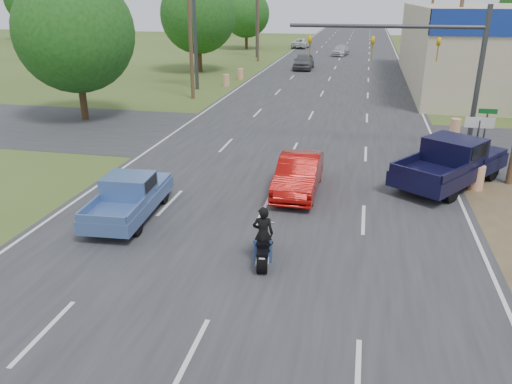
% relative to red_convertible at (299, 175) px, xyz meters
% --- Properties ---
extents(ground, '(200.00, 200.00, 0.00)m').
position_rel_red_convertible_xyz_m(ground, '(-1.00, -10.18, -0.74)').
color(ground, '#445321').
rests_on(ground, ground).
extents(main_road, '(15.00, 180.00, 0.02)m').
position_rel_red_convertible_xyz_m(main_road, '(-1.00, 29.82, -0.73)').
color(main_road, '#2D2D30').
rests_on(main_road, ground).
extents(cross_road, '(120.00, 10.00, 0.02)m').
position_rel_red_convertible_xyz_m(cross_road, '(-1.00, 7.82, -0.73)').
color(cross_road, '#2D2D30').
rests_on(cross_road, ground).
extents(utility_pole_2, '(2.00, 0.28, 10.00)m').
position_rel_red_convertible_xyz_m(utility_pole_2, '(8.50, 20.82, 4.58)').
color(utility_pole_2, '#4C3823').
rests_on(utility_pole_2, ground).
extents(utility_pole_3, '(2.00, 0.28, 10.00)m').
position_rel_red_convertible_xyz_m(utility_pole_3, '(8.50, 38.82, 4.58)').
color(utility_pole_3, '#4C3823').
rests_on(utility_pole_3, ground).
extents(utility_pole_5, '(2.00, 0.28, 10.00)m').
position_rel_red_convertible_xyz_m(utility_pole_5, '(-10.50, 17.82, 4.58)').
color(utility_pole_5, '#4C3823').
rests_on(utility_pole_5, ground).
extents(utility_pole_6, '(2.00, 0.28, 10.00)m').
position_rel_red_convertible_xyz_m(utility_pole_6, '(-10.50, 41.82, 4.58)').
color(utility_pole_6, '#4C3823').
rests_on(utility_pole_6, ground).
extents(tree_0, '(7.14, 7.14, 8.84)m').
position_rel_red_convertible_xyz_m(tree_0, '(-15.00, 9.82, 4.52)').
color(tree_0, '#422D19').
rests_on(tree_0, ground).
extents(tree_1, '(7.56, 7.56, 9.36)m').
position_rel_red_convertible_xyz_m(tree_1, '(-14.50, 31.82, 4.83)').
color(tree_1, '#422D19').
rests_on(tree_1, ground).
extents(tree_2, '(6.72, 6.72, 8.32)m').
position_rel_red_convertible_xyz_m(tree_2, '(-15.20, 55.82, 4.21)').
color(tree_2, '#422D19').
rests_on(tree_2, ground).
extents(tree_6, '(8.82, 8.82, 10.92)m').
position_rel_red_convertible_xyz_m(tree_6, '(-31.00, 84.82, 5.76)').
color(tree_6, '#422D19').
rests_on(tree_6, ground).
extents(barrel_0, '(0.56, 0.56, 1.00)m').
position_rel_red_convertible_xyz_m(barrel_0, '(7.00, 1.82, -0.24)').
color(barrel_0, orange).
rests_on(barrel_0, ground).
extents(barrel_1, '(0.56, 0.56, 1.00)m').
position_rel_red_convertible_xyz_m(barrel_1, '(7.40, 10.32, -0.24)').
color(barrel_1, orange).
rests_on(barrel_1, ground).
extents(barrel_2, '(0.56, 0.56, 1.00)m').
position_rel_red_convertible_xyz_m(barrel_2, '(-9.50, 23.82, -0.24)').
color(barrel_2, orange).
rests_on(barrel_2, ground).
extents(barrel_3, '(0.56, 0.56, 1.00)m').
position_rel_red_convertible_xyz_m(barrel_3, '(-9.20, 27.82, -0.24)').
color(barrel_3, orange).
rests_on(barrel_3, ground).
extents(lane_sign, '(1.20, 0.08, 2.52)m').
position_rel_red_convertible_xyz_m(lane_sign, '(7.20, 3.82, 1.16)').
color(lane_sign, '#3F3F44').
rests_on(lane_sign, ground).
extents(street_name_sign, '(0.80, 0.08, 2.61)m').
position_rel_red_convertible_xyz_m(street_name_sign, '(7.80, 5.32, 0.87)').
color(street_name_sign, '#3F3F44').
rests_on(street_name_sign, ground).
extents(signal_mast, '(9.12, 0.40, 7.00)m').
position_rel_red_convertible_xyz_m(signal_mast, '(4.83, 6.82, 4.06)').
color(signal_mast, '#3F3F44').
rests_on(signal_mast, ground).
extents(red_convertible, '(1.60, 4.51, 1.48)m').
position_rel_red_convertible_xyz_m(red_convertible, '(0.00, 0.00, 0.00)').
color(red_convertible, '#960A06').
rests_on(red_convertible, ground).
extents(motorcycle, '(0.70, 1.99, 1.01)m').
position_rel_red_convertible_xyz_m(motorcycle, '(-0.25, -5.90, -0.29)').
color(motorcycle, black).
rests_on(motorcycle, ground).
extents(rider, '(0.67, 0.49, 1.68)m').
position_rel_red_convertible_xyz_m(rider, '(-0.25, -5.86, 0.10)').
color(rider, black).
rests_on(rider, ground).
extents(blue_pickup, '(2.06, 4.71, 1.53)m').
position_rel_red_convertible_xyz_m(blue_pickup, '(-5.51, -3.53, 0.03)').
color(blue_pickup, black).
rests_on(blue_pickup, ground).
extents(navy_pickup, '(5.25, 6.15, 1.96)m').
position_rel_red_convertible_xyz_m(navy_pickup, '(6.09, 2.31, 0.25)').
color(navy_pickup, black).
rests_on(navy_pickup, ground).
extents(distant_car_grey, '(1.96, 4.84, 1.65)m').
position_rel_red_convertible_xyz_m(distant_car_grey, '(-4.23, 35.92, 0.08)').
color(distant_car_grey, '#57575B').
rests_on(distant_car_grey, ground).
extents(distant_car_silver, '(2.43, 4.55, 1.25)m').
position_rel_red_convertible_xyz_m(distant_car_silver, '(-1.13, 50.13, -0.11)').
color(distant_car_silver, '#BBBBC0').
rests_on(distant_car_silver, ground).
extents(distant_car_white, '(2.76, 5.13, 1.37)m').
position_rel_red_convertible_xyz_m(distant_car_white, '(-7.50, 59.36, -0.06)').
color(distant_car_white, silver).
rests_on(distant_car_white, ground).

